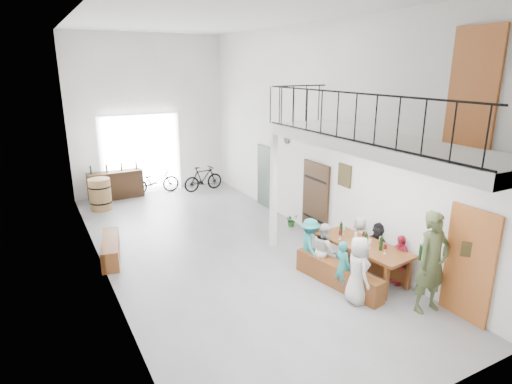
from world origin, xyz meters
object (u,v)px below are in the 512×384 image
bench_inner (338,275)px  side_bench (111,249)px  tasting_table (364,247)px  bicycle_near (155,181)px  oak_barrel (100,194)px  host_standing (432,262)px  serving_counter (116,185)px

bench_inner → side_bench: 5.35m
tasting_table → bicycle_near: bearing=97.5°
oak_barrel → host_standing: bearing=-64.0°
oak_barrel → host_standing: size_ratio=0.52×
tasting_table → host_standing: bearing=-89.6°
tasting_table → oak_barrel: bearing=112.2°
serving_counter → host_standing: 10.76m
bicycle_near → host_standing: bearing=-163.6°
oak_barrel → bicycle_near: bearing=25.2°
host_standing → side_bench: bearing=136.7°
tasting_table → bicycle_near: (-2.20, 8.45, -0.25)m
bench_inner → serving_counter: serving_counter is taller
side_bench → host_standing: 7.11m
oak_barrel → bicycle_near: 2.23m
serving_counter → host_standing: host_standing is taller
bench_inner → host_standing: (0.91, -1.53, 0.73)m
oak_barrel → host_standing: host_standing is taller
oak_barrel → serving_counter: size_ratio=0.56×
bench_inner → oak_barrel: (-3.51, 7.55, 0.26)m
serving_counter → tasting_table: bearing=-69.5°
side_bench → bicycle_near: bicycle_near is taller
host_standing → bicycle_near: host_standing is taller
tasting_table → host_standing: (0.21, -1.57, 0.27)m
serving_counter → host_standing: size_ratio=0.93×
oak_barrel → tasting_table: bearing=-60.7°
tasting_table → bench_inner: bearing=176.3°
host_standing → bicycle_near: bearing=107.0°
bench_inner → bicycle_near: bicycle_near is taller
tasting_table → host_standing: 1.61m
side_bench → host_standing: (4.83, -5.16, 0.73)m
bench_inner → bicycle_near: bearing=90.2°
bench_inner → host_standing: bearing=-69.1°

